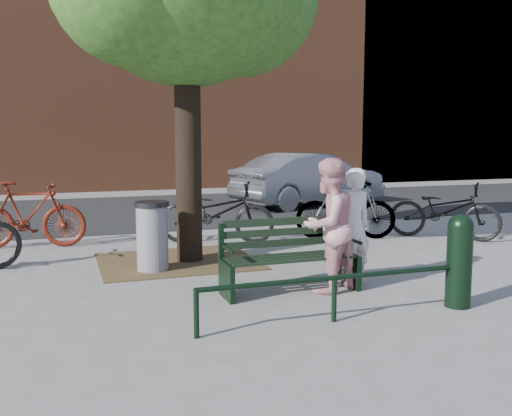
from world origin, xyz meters
name	(u,v)px	position (x,y,z in m)	size (l,w,h in m)	color
ground	(290,292)	(0.00, 0.00, 0.00)	(90.00, 90.00, 0.00)	gray
dirt_pit	(177,261)	(-1.00, 2.20, 0.01)	(2.40, 2.00, 0.02)	brown
road	(167,209)	(0.00, 8.50, 0.01)	(40.00, 7.00, 0.01)	black
townhouse_row	(132,20)	(0.17, 16.00, 6.25)	(45.00, 4.00, 14.00)	brown
park_bench	(288,254)	(0.00, 0.08, 0.48)	(1.74, 0.54, 0.97)	black
guard_railing	(334,285)	(0.00, -1.20, 0.40)	(3.06, 0.06, 0.51)	black
person_left	(352,226)	(0.95, 0.15, 0.78)	(0.57, 0.37, 1.55)	silver
person_right	(328,226)	(0.47, -0.10, 0.85)	(0.82, 0.64, 1.70)	#D39196
bollard	(459,257)	(1.60, -1.19, 0.58)	(0.29, 0.29, 1.09)	black
litter_bin	(152,236)	(-1.46, 1.73, 0.52)	(0.50, 0.50, 1.02)	gray
bicycle_b	(28,215)	(-3.24, 4.17, 0.59)	(0.55, 1.96, 1.18)	#51150B
bicycle_c	(216,213)	(0.01, 3.55, 0.56)	(0.74, 2.14, 1.12)	black
bicycle_d	(346,209)	(2.45, 3.12, 0.57)	(0.54, 1.91, 1.15)	gray
bicycle_e	(444,211)	(4.22, 2.50, 0.55)	(0.72, 2.08, 1.09)	black
parked_car	(309,179)	(3.92, 7.99, 0.74)	(1.57, 4.50, 1.48)	slate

